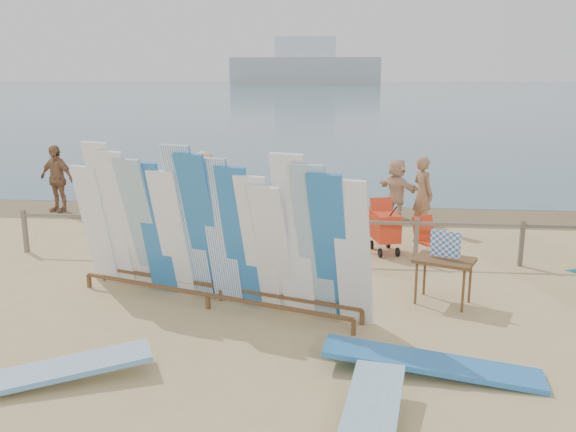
# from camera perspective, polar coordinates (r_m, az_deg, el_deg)

# --- Properties ---
(ground) EXTENTS (160.00, 160.00, 0.00)m
(ground) POSITION_cam_1_polar(r_m,az_deg,el_deg) (9.41, 1.44, -9.59)
(ground) COLOR tan
(ground) RESTS_ON ground
(ocean) EXTENTS (320.00, 240.00, 0.02)m
(ocean) POSITION_cam_1_polar(r_m,az_deg,el_deg) (136.70, 5.26, 11.70)
(ocean) COLOR #3F5F71
(ocean) RESTS_ON ground
(wet_sand_strip) EXTENTS (40.00, 2.60, 0.01)m
(wet_sand_strip) POSITION_cam_1_polar(r_m,az_deg,el_deg) (16.27, 3.21, 0.28)
(wet_sand_strip) COLOR brown
(wet_sand_strip) RESTS_ON ground
(distant_ship) EXTENTS (45.00, 8.00, 14.00)m
(distant_ship) POSITION_cam_1_polar(r_m,az_deg,el_deg) (189.07, 1.63, 13.79)
(distant_ship) COLOR #999EA3
(distant_ship) RESTS_ON ocean
(fence) EXTENTS (12.08, 0.08, 0.90)m
(fence) POSITION_cam_1_polar(r_m,az_deg,el_deg) (12.05, 2.45, -1.27)
(fence) COLOR #726856
(fence) RESTS_ON ground
(main_surfboard_rack) EXTENTS (5.09, 2.22, 2.60)m
(main_surfboard_rack) POSITION_cam_1_polar(r_m,az_deg,el_deg) (9.66, -7.06, -1.79)
(main_surfboard_rack) COLOR brown
(main_surfboard_rack) RESTS_ON ground
(vendor_table) EXTENTS (1.09, 0.95, 1.21)m
(vendor_table) POSITION_cam_1_polar(r_m,az_deg,el_deg) (10.18, 14.32, -5.78)
(vendor_table) COLOR brown
(vendor_table) RESTS_ON ground
(flat_board_e) EXTENTS (2.68, 1.66, 0.27)m
(flat_board_e) POSITION_cam_1_polar(r_m,az_deg,el_deg) (8.16, -22.40, -14.41)
(flat_board_e) COLOR white
(flat_board_e) RESTS_ON ground
(flat_board_d) EXTENTS (2.75, 0.91, 0.28)m
(flat_board_d) POSITION_cam_1_polar(r_m,az_deg,el_deg) (8.05, 13.23, -14.12)
(flat_board_d) COLOR #246DB7
(flat_board_d) RESTS_ON ground
(beach_chair_left) EXTENTS (0.75, 0.76, 0.88)m
(beach_chair_left) POSITION_cam_1_polar(r_m,az_deg,el_deg) (12.87, 5.24, -2.08)
(beach_chair_left) COLOR red
(beach_chair_left) RESTS_ON ground
(beach_chair_right) EXTENTS (0.69, 0.70, 0.78)m
(beach_chair_right) POSITION_cam_1_polar(r_m,az_deg,el_deg) (12.83, 12.98, -2.55)
(beach_chair_right) COLOR red
(beach_chair_right) RESTS_ON ground
(stroller) EXTENTS (0.74, 0.91, 1.10)m
(stroller) POSITION_cam_1_polar(r_m,az_deg,el_deg) (12.76, 9.04, -1.47)
(stroller) COLOR red
(stroller) RESTS_ON ground
(beachgoer_11) EXTENTS (1.24, 1.47, 1.59)m
(beachgoer_11) POSITION_cam_1_polar(r_m,az_deg,el_deg) (17.06, -10.65, 3.40)
(beachgoer_11) COLOR beige
(beachgoer_11) RESTS_ON ground
(beachgoer_extra_1) EXTENTS (1.15, 0.77, 1.80)m
(beachgoer_extra_1) POSITION_cam_1_polar(r_m,az_deg,el_deg) (17.39, -20.85, 3.30)
(beachgoer_extra_1) COLOR #8C6042
(beachgoer_extra_1) RESTS_ON ground
(beachgoer_2) EXTENTS (0.73, 0.82, 1.54)m
(beachgoer_2) POSITION_cam_1_polar(r_m,az_deg,el_deg) (14.08, -7.08, 1.35)
(beachgoer_2) COLOR beige
(beachgoer_2) RESTS_ON ground
(beachgoer_5) EXTENTS (1.30, 1.42, 1.58)m
(beachgoer_5) POSITION_cam_1_polar(r_m,az_deg,el_deg) (15.56, 10.14, 2.45)
(beachgoer_5) COLOR beige
(beachgoer_5) RESTS_ON ground
(beachgoer_1) EXTENTS (0.73, 0.51, 1.84)m
(beachgoer_1) POSITION_cam_1_polar(r_m,az_deg,el_deg) (14.35, -10.00, 2.09)
(beachgoer_1) COLOR #8C6042
(beachgoer_1) RESTS_ON ground
(beachgoer_3) EXTENTS (0.98, 1.23, 1.78)m
(beachgoer_3) POSITION_cam_1_polar(r_m,az_deg,el_deg) (15.27, -7.78, 2.72)
(beachgoer_3) COLOR tan
(beachgoer_3) RESTS_ON ground
(beachgoer_7) EXTENTS (0.61, 0.72, 1.74)m
(beachgoer_7) POSITION_cam_1_polar(r_m,az_deg,el_deg) (14.75, 12.50, 2.08)
(beachgoer_7) COLOR #8C6042
(beachgoer_7) RESTS_ON ground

